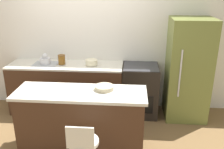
% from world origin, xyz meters
% --- Properties ---
extents(ground_plane, '(14.00, 14.00, 0.00)m').
position_xyz_m(ground_plane, '(0.00, 0.00, 0.00)').
color(ground_plane, brown).
extents(wall_back, '(8.00, 0.06, 2.60)m').
position_xyz_m(wall_back, '(0.00, 0.67, 1.30)').
color(wall_back, white).
rests_on(wall_back, ground_plane).
extents(back_counter, '(2.08, 0.62, 0.94)m').
position_xyz_m(back_counter, '(-0.31, 0.33, 0.47)').
color(back_counter, '#422819').
rests_on(back_counter, ground_plane).
extents(kitchen_island, '(1.82, 0.61, 0.93)m').
position_xyz_m(kitchen_island, '(0.20, -0.84, 0.47)').
color(kitchen_island, '#422819').
rests_on(kitchen_island, ground_plane).
extents(oven_range, '(0.64, 0.63, 0.94)m').
position_xyz_m(oven_range, '(1.06, 0.33, 0.47)').
color(oven_range, black).
rests_on(oven_range, ground_plane).
extents(refrigerator, '(0.71, 0.69, 1.79)m').
position_xyz_m(refrigerator, '(1.88, 0.30, 0.90)').
color(refrigerator, olive).
rests_on(refrigerator, ground_plane).
extents(kettle, '(0.19, 0.19, 0.19)m').
position_xyz_m(kettle, '(-0.68, 0.32, 1.01)').
color(kettle, silver).
rests_on(kettle, back_counter).
extents(mixing_bowl, '(0.21, 0.21, 0.10)m').
position_xyz_m(mixing_bowl, '(0.17, 0.32, 0.99)').
color(mixing_bowl, beige).
rests_on(mixing_bowl, back_counter).
extents(canister_jar, '(0.13, 0.13, 0.17)m').
position_xyz_m(canister_jar, '(-0.37, 0.32, 1.02)').
color(canister_jar, brown).
rests_on(canister_jar, back_counter).
extents(fruit_bowl, '(0.27, 0.27, 0.06)m').
position_xyz_m(fruit_bowl, '(0.52, -0.75, 0.96)').
color(fruit_bowl, '#C1B28E').
rests_on(fruit_bowl, kitchen_island).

